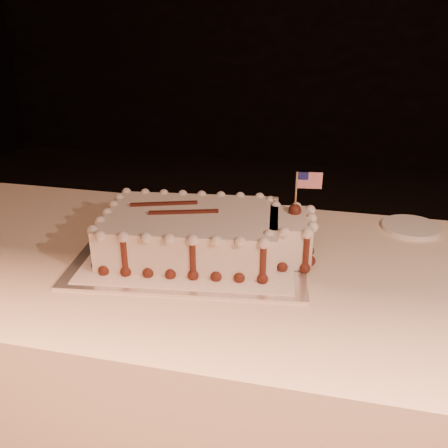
% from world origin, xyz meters
% --- Properties ---
extents(banquet_table, '(2.40, 0.80, 0.75)m').
position_xyz_m(banquet_table, '(0.00, 0.60, 0.38)').
color(banquet_table, '#FFE4C5').
rests_on(banquet_table, ground).
extents(cake_board, '(0.60, 0.48, 0.01)m').
position_xyz_m(cake_board, '(-0.18, 0.63, 0.75)').
color(cake_board, white).
rests_on(cake_board, banquet_table).
extents(doily, '(0.54, 0.44, 0.00)m').
position_xyz_m(doily, '(-0.18, 0.63, 0.76)').
color(doily, white).
rests_on(doily, cake_board).
extents(sheet_cake, '(0.53, 0.34, 0.21)m').
position_xyz_m(sheet_cake, '(-0.15, 0.63, 0.81)').
color(sheet_cake, silver).
rests_on(sheet_cake, doily).
extents(side_plate, '(0.16, 0.16, 0.01)m').
position_xyz_m(side_plate, '(0.37, 0.91, 0.76)').
color(side_plate, white).
rests_on(side_plate, banquet_table).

